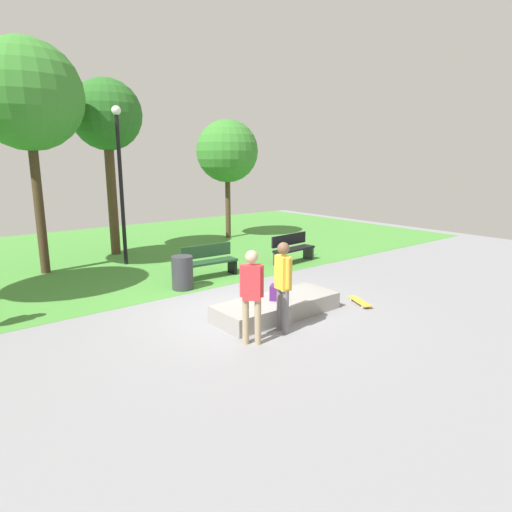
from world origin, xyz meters
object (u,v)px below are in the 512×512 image
object	(u,v)px
tree_broad_elm	(107,117)
skateboard_by_ledge	(360,301)
backpack_on_ledge	(275,292)
skater_watching	(283,280)
lamp_post	(120,172)
park_bench_center_lawn	(292,248)
trash_bin	(182,273)
concrete_ledge	(277,307)
park_bench_far_right	(209,260)
tree_tall_oak	(27,96)
skater_performing_trick	(252,290)
tree_slender_maple	(227,151)

from	to	relation	value
tree_broad_elm	skateboard_by_ledge	bearing A→B (deg)	-75.72
backpack_on_ledge	skater_watching	xyz separation A→B (m)	(-0.48, -0.76, 0.52)
skater_watching	lamp_post	xyz separation A→B (m)	(-0.13, 7.30, 1.85)
backpack_on_ledge	park_bench_center_lawn	xyz separation A→B (m)	(3.72, 3.41, -0.04)
backpack_on_ledge	skater_watching	bearing A→B (deg)	19.56
lamp_post	trash_bin	bearing A→B (deg)	-89.27
concrete_ledge	trash_bin	bearing A→B (deg)	101.57
concrete_ledge	park_bench_far_right	xyz separation A→B (m)	(0.57, 3.57, 0.30)
skater_watching	tree_tall_oak	xyz separation A→B (m)	(-2.41, 7.74, 3.91)
skater_watching	skater_performing_trick	bearing A→B (deg)	-174.09
backpack_on_ledge	tree_broad_elm	size ratio (longest dim) A/B	0.05
skater_performing_trick	skater_watching	world-z (taller)	skater_watching
backpack_on_ledge	lamp_post	distance (m)	6.99
park_bench_center_lawn	tree_tall_oak	size ratio (longest dim) A/B	0.25
skater_performing_trick	park_bench_far_right	size ratio (longest dim) A/B	1.07
park_bench_far_right	lamp_post	bearing A→B (deg)	112.44
concrete_ledge	tree_broad_elm	world-z (taller)	tree_broad_elm
skater_watching	tree_broad_elm	size ratio (longest dim) A/B	0.30
park_bench_far_right	tree_slender_maple	world-z (taller)	tree_slender_maple
park_bench_far_right	trash_bin	distance (m)	1.32
skateboard_by_ledge	park_bench_center_lawn	world-z (taller)	park_bench_center_lawn
trash_bin	backpack_on_ledge	bearing A→B (deg)	-79.43
lamp_post	park_bench_center_lawn	bearing A→B (deg)	-35.90
backpack_on_ledge	skater_performing_trick	size ratio (longest dim) A/B	0.18
skater_performing_trick	tree_broad_elm	bearing A→B (deg)	83.40
backpack_on_ledge	park_bench_far_right	xyz separation A→B (m)	(0.63, 3.57, -0.04)
tree_broad_elm	backpack_on_ledge	bearing A→B (deg)	-88.33
concrete_ledge	backpack_on_ledge	world-z (taller)	backpack_on_ledge
concrete_ledge	tree_broad_elm	size ratio (longest dim) A/B	0.48
trash_bin	skater_performing_trick	bearing A→B (deg)	-101.01
park_bench_center_lawn	lamp_post	xyz separation A→B (m)	(-4.33, 3.13, 2.41)
tree_tall_oak	skateboard_by_ledge	bearing A→B (deg)	-57.17
tree_slender_maple	lamp_post	xyz separation A→B (m)	(-5.41, -2.00, -0.70)
skateboard_by_ledge	skater_performing_trick	bearing A→B (deg)	-176.67
skateboard_by_ledge	tree_broad_elm	bearing A→B (deg)	104.28
backpack_on_ledge	park_bench_center_lawn	bearing A→B (deg)	-175.73
concrete_ledge	lamp_post	size ratio (longest dim) A/B	0.58
skater_performing_trick	trash_bin	size ratio (longest dim) A/B	2.00
concrete_ledge	lamp_post	world-z (taller)	lamp_post
park_bench_center_lawn	tree_slender_maple	xyz separation A→B (m)	(1.08, 5.13, 3.11)
park_bench_far_right	concrete_ledge	bearing A→B (deg)	-99.15
park_bench_far_right	tree_broad_elm	world-z (taller)	tree_broad_elm
skater_performing_trick	tree_tall_oak	xyz separation A→B (m)	(-1.59, 7.83, 3.93)
park_bench_far_right	tree_slender_maple	xyz separation A→B (m)	(4.18, 4.98, 3.11)
park_bench_far_right	park_bench_center_lawn	xyz separation A→B (m)	(3.10, -0.16, 0.00)
tree_broad_elm	tree_tall_oak	world-z (taller)	tree_tall_oak
skater_performing_trick	skater_watching	xyz separation A→B (m)	(0.82, 0.09, 0.02)
skateboard_by_ledge	park_bench_center_lawn	distance (m)	4.42
lamp_post	trash_bin	xyz separation A→B (m)	(0.05, -3.56, -2.46)
backpack_on_ledge	skater_watching	size ratio (longest dim) A/B	0.18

